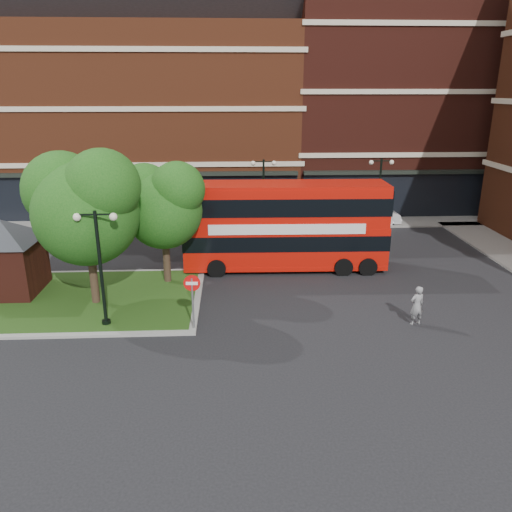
{
  "coord_description": "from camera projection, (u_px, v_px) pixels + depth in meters",
  "views": [
    {
      "loc": [
        -0.13,
        -19.02,
        9.54
      ],
      "look_at": [
        0.95,
        3.26,
        2.0
      ],
      "focal_mm": 35.0,
      "sensor_mm": 36.0,
      "label": 1
    }
  ],
  "objects": [
    {
      "name": "lamp_far_right",
      "position": [
        379.0,
        190.0,
        34.33
      ],
      "size": [
        1.72,
        0.36,
        5.0
      ],
      "color": "black",
      "rests_on": "ground"
    },
    {
      "name": "terrace_far_right",
      "position": [
        399.0,
        107.0,
        41.85
      ],
      "size": [
        18.0,
        12.0,
        16.0
      ],
      "primitive_type": "cube",
      "color": "#471911",
      "rests_on": "ground"
    },
    {
      "name": "tree_island_west",
      "position": [
        84.0,
        203.0,
        21.66
      ],
      "size": [
        5.4,
        4.71,
        7.21
      ],
      "color": "#2D2116",
      "rests_on": "ground"
    },
    {
      "name": "woman",
      "position": [
        417.0,
        306.0,
        20.93
      ],
      "size": [
        0.71,
        0.56,
        1.73
      ],
      "primitive_type": "imported",
      "rotation": [
        0.0,
        0.0,
        3.39
      ],
      "color": "gray",
      "rests_on": "ground"
    },
    {
      "name": "lamp_far_left",
      "position": [
        263.0,
        192.0,
        33.97
      ],
      "size": [
        1.72,
        0.36,
        5.0
      ],
      "color": "black",
      "rests_on": "ground"
    },
    {
      "name": "car_white",
      "position": [
        368.0,
        214.0,
        36.4
      ],
      "size": [
        4.63,
        1.68,
        1.52
      ],
      "primitive_type": "imported",
      "rotation": [
        0.0,
        0.0,
        1.59
      ],
      "color": "white",
      "rests_on": "ground"
    },
    {
      "name": "tree_island_east",
      "position": [
        162.0,
        202.0,
        24.33
      ],
      "size": [
        4.46,
        3.9,
        6.29
      ],
      "color": "#2D2116",
      "rests_on": "ground"
    },
    {
      "name": "kiosk",
      "position": [
        4.0,
        249.0,
        23.6
      ],
      "size": [
        6.51,
        6.51,
        3.6
      ],
      "color": "#471911",
      "rests_on": "traffic_island"
    },
    {
      "name": "terrace_far_left",
      "position": [
        136.0,
        120.0,
        41.16
      ],
      "size": [
        26.0,
        12.0,
        14.0
      ],
      "primitive_type": "cube",
      "color": "brown",
      "rests_on": "ground"
    },
    {
      "name": "pavement_far",
      "position": [
        234.0,
        224.0,
        36.65
      ],
      "size": [
        44.0,
        3.0,
        0.12
      ],
      "primitive_type": "cube",
      "color": "slate",
      "rests_on": "ground"
    },
    {
      "name": "traffic_island",
      "position": [
        67.0,
        299.0,
        23.51
      ],
      "size": [
        12.6,
        7.6,
        0.15
      ],
      "color": "gray",
      "rests_on": "ground"
    },
    {
      "name": "lamp_island",
      "position": [
        100.0,
        263.0,
        20.09
      ],
      "size": [
        1.72,
        0.36,
        5.0
      ],
      "color": "black",
      "rests_on": "ground"
    },
    {
      "name": "no_entry_sign",
      "position": [
        192.0,
        291.0,
        20.08
      ],
      "size": [
        0.68,
        0.09,
        2.46
      ],
      "rotation": [
        0.0,
        0.0,
        -0.05
      ],
      "color": "slate",
      "rests_on": "ground"
    },
    {
      "name": "bus",
      "position": [
        285.0,
        220.0,
        26.96
      ],
      "size": [
        10.96,
        2.7,
        4.17
      ],
      "rotation": [
        0.0,
        0.0,
        -0.02
      ],
      "color": "#BC1007",
      "rests_on": "ground"
    },
    {
      "name": "ground",
      "position": [
        237.0,
        326.0,
        21.06
      ],
      "size": [
        120.0,
        120.0,
        0.0
      ],
      "primitive_type": "plane",
      "color": "black",
      "rests_on": "ground"
    },
    {
      "name": "car_silver",
      "position": [
        248.0,
        217.0,
        35.71
      ],
      "size": [
        4.46,
        1.96,
        1.49
      ],
      "primitive_type": "imported",
      "rotation": [
        0.0,
        0.0,
        1.53
      ],
      "color": "#A9AAB0",
      "rests_on": "ground"
    }
  ]
}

